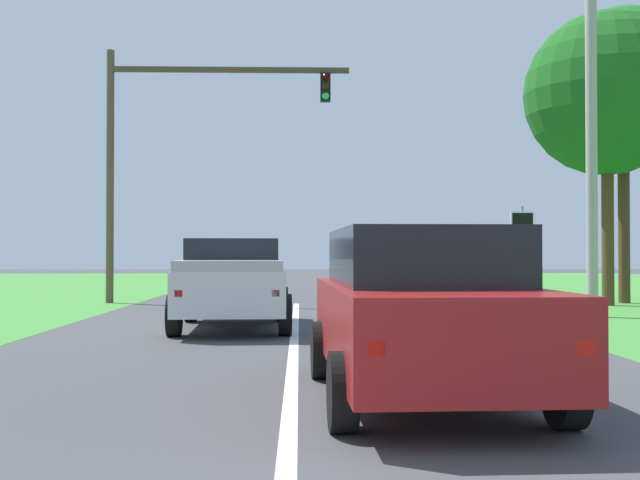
% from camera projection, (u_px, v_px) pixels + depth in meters
% --- Properties ---
extents(ground_plane, '(120.00, 120.00, 0.00)m').
position_uv_depth(ground_plane, '(294.00, 338.00, 14.45)').
color(ground_plane, '#424244').
extents(red_suv_near, '(2.38, 4.81, 1.85)m').
position_uv_depth(red_suv_near, '(422.00, 309.00, 8.44)').
color(red_suv_near, maroon).
rests_on(red_suv_near, ground_plane).
extents(pickup_truck_lead, '(2.50, 5.14, 1.87)m').
position_uv_depth(pickup_truck_lead, '(233.00, 283.00, 16.17)').
color(pickup_truck_lead, silver).
rests_on(pickup_truck_lead, ground_plane).
extents(traffic_light, '(7.69, 0.40, 8.01)m').
position_uv_depth(traffic_light, '(172.00, 136.00, 24.55)').
color(traffic_light, brown).
rests_on(traffic_light, ground_plane).
extents(keep_moving_sign, '(0.60, 0.09, 2.75)m').
position_uv_depth(keep_moving_sign, '(522.00, 246.00, 19.39)').
color(keep_moving_sign, gray).
rests_on(keep_moving_sign, ground_plane).
extents(oak_tree_right, '(4.49, 4.49, 9.36)m').
position_uv_depth(oak_tree_right, '(623.00, 79.00, 24.52)').
color(oak_tree_right, '#4C351E').
rests_on(oak_tree_right, ground_plane).
extents(utility_pole_right, '(0.28, 0.28, 9.45)m').
position_uv_depth(utility_pole_right, '(591.00, 126.00, 19.22)').
color(utility_pole_right, '#9E998E').
rests_on(utility_pole_right, ground_plane).
extents(extra_tree_1, '(4.93, 4.93, 8.86)m').
position_uv_depth(extra_tree_1, '(607.00, 94.00, 23.37)').
color(extra_tree_1, '#4C351E').
rests_on(extra_tree_1, ground_plane).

